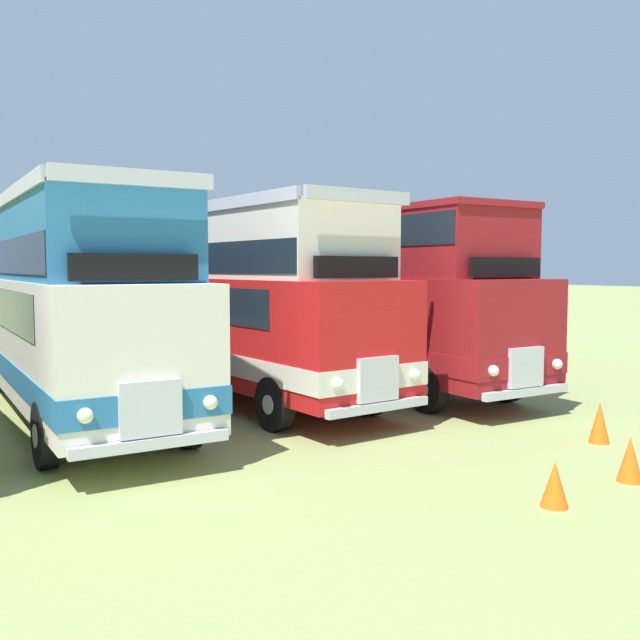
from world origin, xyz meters
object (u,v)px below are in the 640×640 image
object	(u,v)px
cone_mid_row	(555,484)
cone_far_end	(599,422)
bus_fourth_in_row	(235,298)
cone_near_end	(630,459)
bus_fifth_in_row	(363,290)
bus_third_in_row	(66,302)

from	to	relation	value
cone_mid_row	cone_far_end	size ratio (longest dim) A/B	0.82
bus_fourth_in_row	cone_near_end	bearing A→B (deg)	-78.61
bus_fourth_in_row	bus_fifth_in_row	bearing A→B (deg)	1.85
bus_fifth_in_row	cone_far_end	bearing A→B (deg)	-93.23
bus_third_in_row	cone_mid_row	size ratio (longest dim) A/B	19.02
bus_fifth_in_row	cone_mid_row	distance (m)	10.42
cone_near_end	cone_far_end	size ratio (longest dim) A/B	0.90
bus_fourth_in_row	cone_far_end	distance (m)	8.56
bus_fifth_in_row	cone_near_end	size ratio (longest dim) A/B	17.50
cone_near_end	cone_mid_row	size ratio (longest dim) A/B	1.10
bus_fourth_in_row	bus_fifth_in_row	size ratio (longest dim) A/B	0.91
bus_fourth_in_row	cone_near_end	world-z (taller)	bus_fourth_in_row
cone_mid_row	cone_far_end	xyz separation A→B (m)	(3.38, 1.75, 0.07)
bus_fourth_in_row	cone_mid_row	xyz separation A→B (m)	(0.06, -9.33, -2.06)
bus_fifth_in_row	cone_far_end	distance (m)	8.00
bus_fifth_in_row	cone_far_end	size ratio (longest dim) A/B	15.80
bus_third_in_row	bus_fourth_in_row	size ratio (longest dim) A/B	1.08
cone_near_end	bus_fifth_in_row	bearing A→B (deg)	77.80
bus_fifth_in_row	cone_near_end	distance (m)	9.79
bus_third_in_row	cone_near_end	bearing A→B (deg)	-58.52
bus_third_in_row	bus_fourth_in_row	xyz separation A→B (m)	(3.85, -0.11, -0.00)
bus_third_in_row	cone_far_end	bearing A→B (deg)	-46.51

